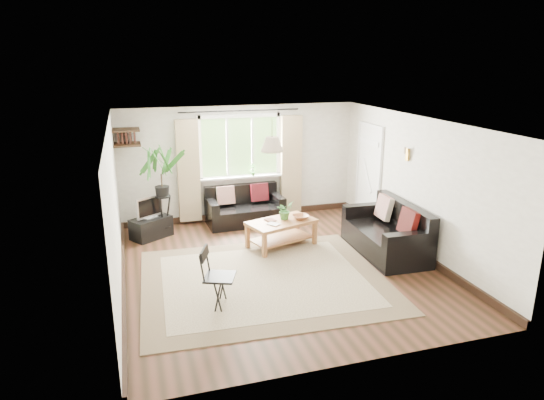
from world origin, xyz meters
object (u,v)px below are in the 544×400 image
object	(u,v)px
sofa_back	(245,207)
sofa_right	(386,230)
tv_stand	(151,228)
folding_chair	(220,278)
palm_stand	(162,192)
coffee_table	(281,234)

from	to	relation	value
sofa_back	sofa_right	size ratio (longest dim) A/B	0.86
tv_stand	folding_chair	size ratio (longest dim) A/B	0.87
palm_stand	folding_chair	distance (m)	3.14
sofa_back	coffee_table	xyz separation A→B (m)	(0.34, -1.43, -0.12)
sofa_right	coffee_table	distance (m)	1.86
palm_stand	sofa_right	bearing A→B (deg)	-28.64
tv_stand	palm_stand	size ratio (longest dim) A/B	0.43
sofa_back	sofa_right	xyz separation A→B (m)	(2.00, -2.24, 0.06)
sofa_back	folding_chair	world-z (taller)	folding_chair
folding_chair	palm_stand	bearing A→B (deg)	30.71
sofa_right	tv_stand	bearing A→B (deg)	-114.69
sofa_back	folding_chair	bearing A→B (deg)	-111.22
sofa_right	tv_stand	distance (m)	4.39
tv_stand	sofa_right	bearing A→B (deg)	-59.18
sofa_right	palm_stand	xyz separation A→B (m)	(-3.67, 2.00, 0.45)
sofa_back	palm_stand	distance (m)	1.76
folding_chair	coffee_table	bearing A→B (deg)	-17.20
sofa_back	tv_stand	xyz separation A→B (m)	(-1.92, -0.28, -0.17)
sofa_right	tv_stand	size ratio (longest dim) A/B	2.44
sofa_back	sofa_right	distance (m)	3.00
sofa_back	palm_stand	size ratio (longest dim) A/B	0.89
sofa_back	tv_stand	distance (m)	1.95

